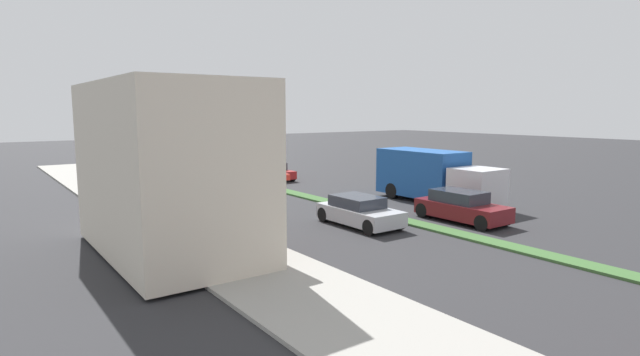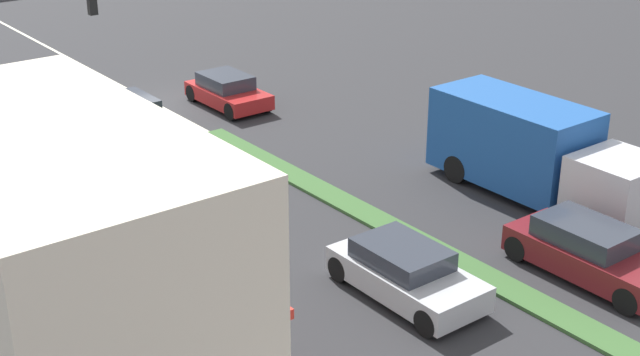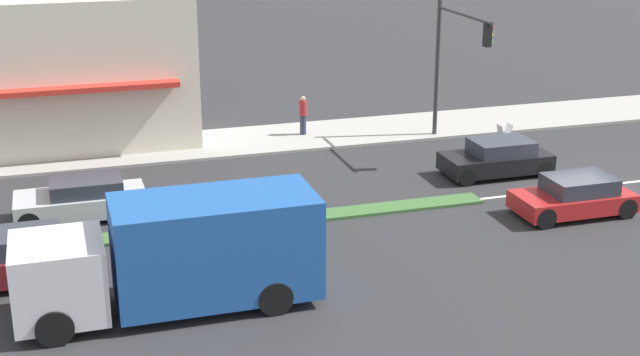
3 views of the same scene
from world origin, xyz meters
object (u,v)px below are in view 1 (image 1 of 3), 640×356
at_px(hatchback_red, 272,172).
at_px(sedan_maroon, 461,207).
at_px(sedan_silver, 359,211).
at_px(delivery_truck, 433,176).
at_px(warning_aframe_sign, 159,180).
at_px(suv_black, 220,177).
at_px(pedestrian, 140,191).
at_px(traffic_signal_main, 161,130).

height_order(hatchback_red, sedan_maroon, sedan_maroon).
bearing_deg(sedan_silver, delivery_truck, -163.77).
xyz_separation_m(warning_aframe_sign, suv_black, (-3.46, 2.16, 0.21)).
relative_size(warning_aframe_sign, hatchback_red, 0.22).
bearing_deg(hatchback_red, sedan_silver, 73.89).
bearing_deg(pedestrian, hatchback_red, -152.57).
bearing_deg(suv_black, pedestrian, 38.03).
distance_m(warning_aframe_sign, sedan_silver, 17.28).
bearing_deg(traffic_signal_main, pedestrian, 60.72).
height_order(traffic_signal_main, warning_aframe_sign, traffic_signal_main).
height_order(traffic_signal_main, suv_black, traffic_signal_main).
bearing_deg(hatchback_red, delivery_truck, 102.03).
relative_size(warning_aframe_sign, delivery_truck, 0.11).
bearing_deg(suv_black, sedan_silver, 90.00).
bearing_deg(sedan_silver, hatchback_red, -106.11).
xyz_separation_m(warning_aframe_sign, hatchback_red, (-7.86, 1.70, 0.19)).
bearing_deg(warning_aframe_sign, sedan_maroon, 112.43).
bearing_deg(warning_aframe_sign, traffic_signal_main, 78.19).
height_order(delivery_truck, sedan_maroon, delivery_truck).
bearing_deg(traffic_signal_main, hatchback_red, -176.25).
xyz_separation_m(delivery_truck, suv_black, (7.20, -12.67, -0.84)).
bearing_deg(pedestrian, sedan_maroon, 134.61).
bearing_deg(suv_black, warning_aframe_sign, -32.06).
height_order(traffic_signal_main, delivery_truck, traffic_signal_main).
bearing_deg(warning_aframe_sign, suv_black, 147.94).
height_order(pedestrian, suv_black, pedestrian).
relative_size(hatchback_red, sedan_maroon, 0.89).
bearing_deg(sedan_maroon, pedestrian, -45.39).
height_order(hatchback_red, sedan_silver, sedan_silver).
xyz_separation_m(hatchback_red, sedan_silver, (4.40, 15.24, 0.02)).
xyz_separation_m(traffic_signal_main, sedan_silver, (-3.92, 14.69, -3.26)).
height_order(hatchback_red, suv_black, suv_black).
xyz_separation_m(delivery_truck, sedan_maroon, (2.80, 4.20, -0.78)).
height_order(warning_aframe_sign, hatchback_red, hatchback_red).
distance_m(traffic_signal_main, pedestrian, 6.77).
relative_size(pedestrian, suv_black, 0.42).
height_order(warning_aframe_sign, sedan_maroon, sedan_maroon).
xyz_separation_m(pedestrian, hatchback_red, (-11.31, -5.87, -0.36)).
bearing_deg(hatchback_red, suv_black, 6.05).
distance_m(sedan_maroon, sedan_silver, 4.88).
bearing_deg(hatchback_red, warning_aframe_sign, -12.20).
bearing_deg(delivery_truck, warning_aframe_sign, -54.31).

